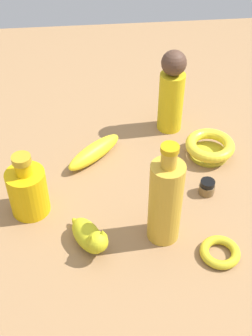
{
  "coord_description": "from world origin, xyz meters",
  "views": [
    {
      "loc": [
        0.08,
        0.81,
        0.8
      ],
      "look_at": [
        0.0,
        0.0,
        0.07
      ],
      "focal_mm": 47.02,
      "sensor_mm": 36.0,
      "label": 1
    }
  ],
  "objects_px": {
    "bottle_short": "(28,190)",
    "bangle": "(220,252)",
    "person_figure_adult": "(172,92)",
    "banana": "(94,152)",
    "cat_figurine": "(90,237)",
    "bottle_tall": "(165,201)",
    "nail_polish_jar": "(207,187)",
    "bowl": "(210,147)"
  },
  "relations": [
    {
      "from": "bottle_tall",
      "to": "cat_figurine",
      "type": "bearing_deg",
      "value": 6.33
    },
    {
      "from": "nail_polish_jar",
      "to": "person_figure_adult",
      "type": "bearing_deg",
      "value": -80.83
    },
    {
      "from": "person_figure_adult",
      "to": "bangle",
      "type": "distance_m",
      "value": 0.5
    },
    {
      "from": "bottle_tall",
      "to": "bangle",
      "type": "height_order",
      "value": "bottle_tall"
    },
    {
      "from": "bottle_tall",
      "to": "nail_polish_jar",
      "type": "height_order",
      "value": "bottle_tall"
    },
    {
      "from": "person_figure_adult",
      "to": "cat_figurine",
      "type": "bearing_deg",
      "value": 59.31
    },
    {
      "from": "banana",
      "to": "cat_figurine",
      "type": "distance_m",
      "value": 0.31
    },
    {
      "from": "bangle",
      "to": "nail_polish_jar",
      "type": "bearing_deg",
      "value": -94.94
    },
    {
      "from": "cat_figurine",
      "to": "bangle",
      "type": "distance_m",
      "value": 0.29
    },
    {
      "from": "person_figure_adult",
      "to": "bottle_short",
      "type": "height_order",
      "value": "person_figure_adult"
    },
    {
      "from": "banana",
      "to": "cat_figurine",
      "type": "height_order",
      "value": "cat_figurine"
    },
    {
      "from": "cat_figurine",
      "to": "bangle",
      "type": "bearing_deg",
      "value": 169.38
    },
    {
      "from": "person_figure_adult",
      "to": "banana",
      "type": "height_order",
      "value": "person_figure_adult"
    },
    {
      "from": "nail_polish_jar",
      "to": "bangle",
      "type": "bearing_deg",
      "value": 85.06
    },
    {
      "from": "cat_figurine",
      "to": "bangle",
      "type": "xyz_separation_m",
      "value": [
        -0.28,
        0.05,
        -0.02
      ]
    },
    {
      "from": "cat_figurine",
      "to": "bottle_short",
      "type": "relative_size",
      "value": 0.77
    },
    {
      "from": "person_figure_adult",
      "to": "banana",
      "type": "relative_size",
      "value": 1.32
    },
    {
      "from": "person_figure_adult",
      "to": "bowl",
      "type": "relative_size",
      "value": 1.85
    },
    {
      "from": "person_figure_adult",
      "to": "banana",
      "type": "distance_m",
      "value": 0.28
    },
    {
      "from": "person_figure_adult",
      "to": "nail_polish_jar",
      "type": "relative_size",
      "value": 6.23
    },
    {
      "from": "person_figure_adult",
      "to": "cat_figurine",
      "type": "xyz_separation_m",
      "value": [
        0.25,
        0.43,
        -0.09
      ]
    },
    {
      "from": "person_figure_adult",
      "to": "nail_polish_jar",
      "type": "height_order",
      "value": "person_figure_adult"
    },
    {
      "from": "person_figure_adult",
      "to": "cat_figurine",
      "type": "distance_m",
      "value": 0.51
    },
    {
      "from": "bottle_short",
      "to": "bangle",
      "type": "relative_size",
      "value": 1.88
    },
    {
      "from": "banana",
      "to": "bangle",
      "type": "xyz_separation_m",
      "value": [
        -0.26,
        0.36,
        -0.01
      ]
    },
    {
      "from": "nail_polish_jar",
      "to": "bottle_tall",
      "type": "bearing_deg",
      "value": 42.83
    },
    {
      "from": "bowl",
      "to": "person_figure_adult",
      "type": "bearing_deg",
      "value": -58.31
    },
    {
      "from": "bottle_short",
      "to": "bangle",
      "type": "bearing_deg",
      "value": 156.71
    },
    {
      "from": "nail_polish_jar",
      "to": "cat_figurine",
      "type": "relative_size",
      "value": 0.31
    },
    {
      "from": "person_figure_adult",
      "to": "bottle_short",
      "type": "relative_size",
      "value": 1.47
    },
    {
      "from": "banana",
      "to": "bowl",
      "type": "height_order",
      "value": "bowl"
    },
    {
      "from": "banana",
      "to": "cat_figurine",
      "type": "bearing_deg",
      "value": 42.79
    },
    {
      "from": "cat_figurine",
      "to": "nail_polish_jar",
      "type": "bearing_deg",
      "value": -154.77
    },
    {
      "from": "person_figure_adult",
      "to": "bottle_short",
      "type": "distance_m",
      "value": 0.5
    },
    {
      "from": "nail_polish_jar",
      "to": "banana",
      "type": "bearing_deg",
      "value": -30.44
    },
    {
      "from": "bottle_tall",
      "to": "bottle_short",
      "type": "height_order",
      "value": "bottle_tall"
    },
    {
      "from": "bottle_short",
      "to": "banana",
      "type": "bearing_deg",
      "value": -132.98
    },
    {
      "from": "nail_polish_jar",
      "to": "bottle_short",
      "type": "distance_m",
      "value": 0.44
    },
    {
      "from": "cat_figurine",
      "to": "banana",
      "type": "bearing_deg",
      "value": -94.45
    },
    {
      "from": "nail_polish_jar",
      "to": "cat_figurine",
      "type": "xyz_separation_m",
      "value": [
        0.3,
        0.14,
        0.01
      ]
    },
    {
      "from": "person_figure_adult",
      "to": "bottle_tall",
      "type": "bearing_deg",
      "value": 78.09
    },
    {
      "from": "bottle_short",
      "to": "bowl",
      "type": "bearing_deg",
      "value": -161.92
    }
  ]
}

